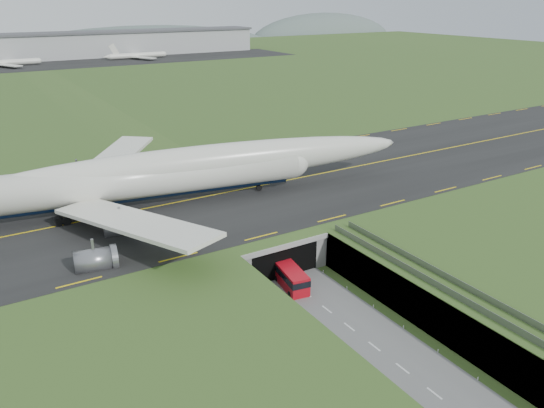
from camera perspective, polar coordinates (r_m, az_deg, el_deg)
ground at (r=79.09m, az=4.60°, el=-10.36°), size 900.00×900.00×0.00m
airfield_deck at (r=77.55m, az=4.66°, el=-8.47°), size 800.00×800.00×6.00m
trench_road at (r=74.11m, az=8.06°, el=-12.84°), size 12.00×75.00×0.20m
taxiway at (r=102.18m, az=-6.13°, el=0.97°), size 800.00×44.00×0.18m
tunnel_portal at (r=89.86m, az=-1.56°, el=-3.77°), size 17.00×22.30×6.00m
guideway at (r=71.73m, az=21.25°, el=-10.55°), size 3.00×53.00×7.05m
jumbo_jet at (r=96.98m, az=-13.14°, el=2.89°), size 100.31×62.89×21.08m
shuttle_tram at (r=81.33m, az=2.06°, el=-7.93°), size 4.03×8.04×3.13m
cargo_terminal at (r=356.77m, az=-25.69°, el=14.95°), size 320.00×67.00×15.60m
distant_hills at (r=497.28m, az=-19.72°, el=14.94°), size 700.00×91.00×60.00m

